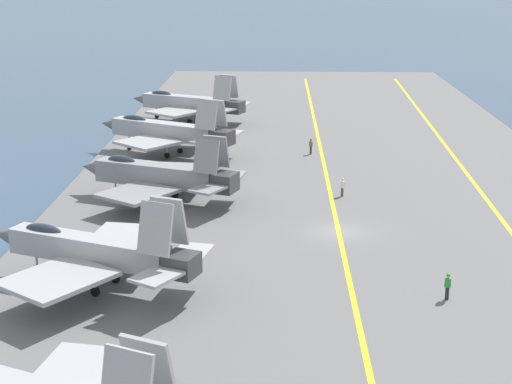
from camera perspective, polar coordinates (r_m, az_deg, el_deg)
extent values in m
plane|color=#334C66|center=(61.85, 6.01, -3.23)|extent=(2000.00, 2000.00, 0.00)
cube|color=slate|center=(61.78, 6.02, -3.05)|extent=(182.29, 49.00, 0.40)
cube|color=yellow|center=(64.19, 18.12, -2.86)|extent=(163.99, 5.43, 0.01)
cube|color=yellow|center=(61.72, 6.02, -2.88)|extent=(164.06, 0.36, 0.01)
cube|color=#9EA3A8|center=(38.34, -12.14, -12.93)|extent=(6.09, 5.77, 0.28)
cube|color=#9EA3A8|center=(32.39, -7.76, -12.71)|extent=(1.74, 2.37, 3.11)
cube|color=#9EA3A8|center=(51.56, -12.09, -4.08)|extent=(5.79, 11.24, 1.65)
cone|color=#5B5E60|center=(55.54, -17.71, -3.01)|extent=(2.26, 2.59, 1.57)
cube|color=#38383A|center=(48.11, -5.42, -5.30)|extent=(2.45, 2.43, 1.40)
ellipsoid|color=#232D38|center=(53.32, -15.20, -2.71)|extent=(1.88, 2.92, 0.91)
cube|color=#9EA3A8|center=(48.74, -14.24, -6.14)|extent=(7.69, 7.48, 0.28)
cube|color=#9EA3A8|center=(54.45, -9.43, -3.41)|extent=(6.53, 5.71, 0.28)
cube|color=#9EA3A8|center=(47.14, -7.33, -2.67)|extent=(1.71, 2.37, 3.16)
cube|color=#9EA3A8|center=(48.56, -6.29, -2.06)|extent=(1.71, 2.37, 3.16)
cube|color=#9EA3A8|center=(46.55, -7.25, -6.13)|extent=(3.52, 3.32, 0.20)
cube|color=#9EA3A8|center=(50.13, -4.67, -4.36)|extent=(3.19, 2.69, 0.20)
cylinder|color=#B2B2B7|center=(54.63, -15.64, -5.07)|extent=(0.16, 0.16, 1.76)
cylinder|color=black|center=(54.84, -15.60, -5.63)|extent=(0.43, 0.64, 0.60)
cylinder|color=#B2B2B7|center=(50.68, -11.65, -6.50)|extent=(0.16, 0.16, 1.76)
cylinder|color=black|center=(50.91, -11.61, -7.11)|extent=(0.43, 0.64, 0.60)
cylinder|color=#B2B2B7|center=(52.43, -10.21, -5.62)|extent=(0.16, 0.16, 1.76)
cylinder|color=black|center=(52.65, -10.18, -6.21)|extent=(0.43, 0.64, 0.60)
cube|color=gray|center=(69.18, -7.32, 1.27)|extent=(5.74, 11.19, 1.89)
cone|color=#5B5E60|center=(72.55, -11.82, 1.77)|extent=(2.44, 2.63, 1.80)
cube|color=#38383A|center=(66.23, -2.27, 0.70)|extent=(2.68, 2.48, 1.61)
ellipsoid|color=#232D38|center=(70.67, -9.76, 2.24)|extent=(1.94, 2.93, 1.04)
cube|color=gray|center=(66.06, -8.60, -0.07)|extent=(7.37, 7.18, 0.28)
cube|color=gray|center=(72.33, -5.58, 1.50)|extent=(6.12, 5.48, 0.28)
cube|color=gray|center=(65.25, -3.63, 2.60)|extent=(1.58, 2.30, 2.83)
cube|color=gray|center=(66.99, -2.89, 2.98)|extent=(1.58, 2.30, 2.83)
cube|color=gray|center=(64.37, -3.51, 0.21)|extent=(3.49, 3.26, 0.20)
cube|color=gray|center=(68.47, -1.80, 1.24)|extent=(3.15, 2.61, 0.20)
cylinder|color=#B2B2B7|center=(71.72, -10.18, 0.32)|extent=(0.16, 0.16, 1.41)
cylinder|color=black|center=(71.84, -10.16, 0.01)|extent=(0.42, 0.64, 0.60)
cylinder|color=#B2B2B7|center=(67.99, -6.98, -0.44)|extent=(0.16, 0.16, 1.41)
cylinder|color=black|center=(68.11, -6.96, -0.77)|extent=(0.42, 0.64, 0.60)
cylinder|color=#B2B2B7|center=(70.21, -5.93, 0.14)|extent=(0.16, 0.16, 1.41)
cylinder|color=black|center=(70.33, -5.92, -0.18)|extent=(0.42, 0.64, 0.60)
cube|color=#9EA3A8|center=(85.64, -6.76, 4.47)|extent=(7.26, 12.02, 1.79)
cone|color=#5B5E60|center=(89.98, -10.59, 4.88)|extent=(2.59, 2.89, 1.70)
cube|color=#38383A|center=(81.65, -2.45, 3.97)|extent=(2.76, 2.75, 1.52)
ellipsoid|color=#232D38|center=(87.69, -8.84, 5.24)|extent=(2.26, 3.17, 0.98)
cube|color=#9EA3A8|center=(82.80, -7.88, 3.60)|extent=(7.41, 7.44, 0.28)
cube|color=#9EA3A8|center=(88.30, -5.24, 4.49)|extent=(6.17, 6.43, 0.28)
cube|color=#9EA3A8|center=(81.08, -3.64, 5.56)|extent=(1.87, 2.53, 2.87)
cube|color=#9EA3A8|center=(82.65, -2.95, 5.78)|extent=(1.87, 2.53, 2.87)
cube|color=#9EA3A8|center=(80.00, -3.61, 3.69)|extent=(3.67, 3.58, 0.20)
cube|color=#9EA3A8|center=(83.83, -1.95, 4.31)|extent=(3.37, 3.08, 0.20)
cylinder|color=#B2B2B7|center=(88.75, -9.20, 3.61)|extent=(0.16, 0.16, 1.78)
cylinder|color=black|center=(88.88, -9.18, 3.24)|extent=(0.47, 0.63, 0.60)
cylinder|color=#B2B2B7|center=(84.32, -6.50, 3.04)|extent=(0.16, 0.16, 1.78)
cylinder|color=black|center=(84.46, -6.49, 2.65)|extent=(0.47, 0.63, 0.60)
cylinder|color=#B2B2B7|center=(86.33, -5.55, 3.39)|extent=(0.16, 0.16, 1.78)
cylinder|color=black|center=(86.46, -5.54, 3.01)|extent=(0.47, 0.63, 0.60)
cube|color=#9EA3A8|center=(103.62, -5.13, 6.48)|extent=(6.59, 11.90, 1.79)
cone|color=#5B5E60|center=(107.37, -8.43, 6.72)|extent=(2.49, 2.80, 1.70)
cube|color=#38383A|center=(100.16, -1.53, 6.19)|extent=(2.69, 2.65, 1.52)
ellipsoid|color=#232D38|center=(105.39, -6.90, 7.07)|extent=(2.11, 3.12, 0.99)
cube|color=#9EA3A8|center=(100.54, -5.95, 5.81)|extent=(7.40, 7.40, 0.28)
cube|color=#9EA3A8|center=(106.52, -3.97, 6.47)|extent=(6.09, 6.11, 0.28)
cube|color=#9EA3A8|center=(99.53, -2.47, 7.55)|extent=(1.80, 2.50, 3.05)
cube|color=#9EA3A8|center=(101.18, -1.97, 7.70)|extent=(1.80, 2.50, 3.05)
cube|color=#9EA3A8|center=(98.38, -2.40, 6.00)|extent=(3.61, 3.48, 0.20)
cube|color=#9EA3A8|center=(102.40, -1.19, 6.42)|extent=(3.27, 2.92, 0.20)
cylinder|color=#B2B2B7|center=(106.27, -7.23, 5.76)|extent=(0.16, 0.16, 1.54)
cylinder|color=black|center=(106.36, -7.22, 5.51)|extent=(0.44, 0.64, 0.60)
cylinder|color=#B2B2B7|center=(102.24, -4.87, 5.40)|extent=(0.16, 0.16, 1.54)
cylinder|color=black|center=(102.33, -4.86, 5.14)|extent=(0.44, 0.64, 0.60)
cylinder|color=#B2B2B7|center=(104.37, -4.17, 5.65)|extent=(0.16, 0.16, 1.54)
cylinder|color=black|center=(104.46, -4.17, 5.39)|extent=(0.44, 0.64, 0.60)
cylinder|color=#4C473D|center=(70.73, 6.28, 0.00)|extent=(0.24, 0.24, 0.82)
cube|color=white|center=(70.53, 6.30, 0.56)|extent=(0.46, 0.43, 0.60)
sphere|color=tan|center=(70.41, 6.31, 0.89)|extent=(0.22, 0.22, 0.22)
sphere|color=white|center=(70.39, 6.31, 0.94)|extent=(0.24, 0.24, 0.24)
cylinder|color=#232328|center=(50.77, 13.73, -7.16)|extent=(0.24, 0.24, 0.84)
cube|color=green|center=(50.50, 13.78, -6.41)|extent=(0.36, 0.44, 0.59)
sphere|color=tan|center=(50.33, 13.81, -5.97)|extent=(0.22, 0.22, 0.22)
sphere|color=green|center=(50.31, 13.82, -5.90)|extent=(0.24, 0.24, 0.24)
cylinder|color=#383328|center=(85.84, 4.00, 3.05)|extent=(0.24, 0.24, 0.91)
cube|color=brown|center=(85.68, 4.01, 3.52)|extent=(0.27, 0.39, 0.53)
sphere|color=#9E7051|center=(85.59, 4.02, 3.78)|extent=(0.22, 0.22, 0.22)
sphere|color=brown|center=(85.58, 4.02, 3.82)|extent=(0.24, 0.24, 0.24)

